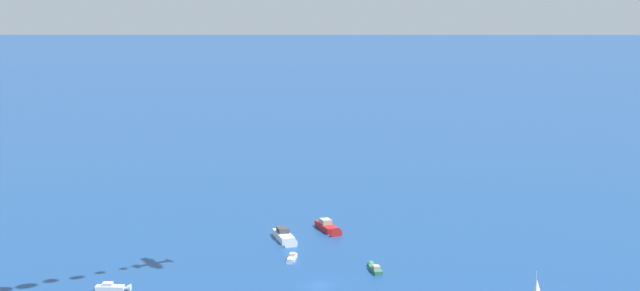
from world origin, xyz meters
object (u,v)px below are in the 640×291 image
Objects in this scene: motorboat_trailing at (292,259)px; motorboat_mid_cluster at (285,237)px; motorboat_far_port at (374,268)px; motorboat_outer_ring_a at (329,228)px; motorboat_offshore at (115,287)px.

motorboat_trailing is 0.55× the size of motorboat_mid_cluster.
motorboat_far_port is 15.57m from motorboat_trailing.
motorboat_mid_cluster is at bearing -119.03° from motorboat_outer_ring_a.
motorboat_far_port is at bearing -29.07° from motorboat_mid_cluster.
motorboat_mid_cluster is at bearing 67.90° from motorboat_offshore.
motorboat_trailing is (20.66, 24.83, -0.05)m from motorboat_offshore.
motorboat_far_port reaches higher than motorboat_trailing.
motorboat_far_port is 0.57× the size of motorboat_mid_cluster.
motorboat_outer_ring_a is (-16.07, 21.70, 0.30)m from motorboat_far_port.
motorboat_offshore is 0.62× the size of motorboat_mid_cluster.
motorboat_outer_ring_a reaches higher than motorboat_offshore.
motorboat_outer_ring_a is at bearing 60.97° from motorboat_mid_cluster.
motorboat_outer_ring_a reaches higher than motorboat_far_port.
motorboat_far_port is 0.92× the size of motorboat_offshore.
motorboat_far_port is 27.00m from motorboat_outer_ring_a.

